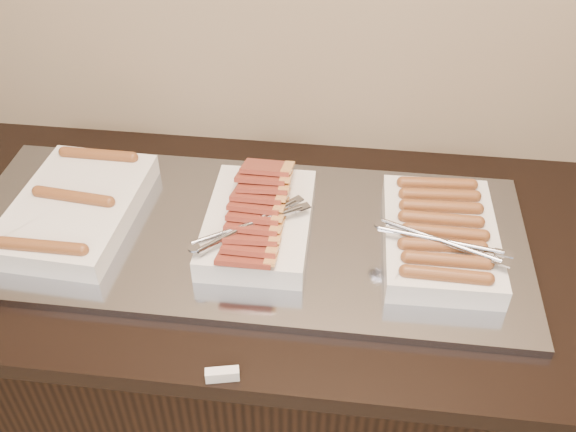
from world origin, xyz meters
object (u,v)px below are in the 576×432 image
object	(u,v)px
counter	(259,365)
warming_tray	(242,234)
dish_left	(76,207)
dish_right	(440,236)
dish_center	(258,220)

from	to	relation	value
counter	warming_tray	size ratio (longest dim) A/B	1.72
warming_tray	dish_left	xyz separation A→B (m)	(-0.36, 0.00, 0.04)
counter	dish_right	size ratio (longest dim) A/B	6.00
counter	dish_right	bearing A→B (deg)	-0.65
dish_left	dish_right	size ratio (longest dim) A/B	1.11
dish_left	dish_center	xyz separation A→B (m)	(0.40, -0.00, 0.01)
dish_center	dish_right	bearing A→B (deg)	-0.62
counter	dish_right	distance (m)	0.63
warming_tray	dish_left	bearing A→B (deg)	180.00
warming_tray	dish_center	size ratio (longest dim) A/B	3.51
warming_tray	dish_center	xyz separation A→B (m)	(0.04, -0.00, 0.05)
dish_center	warming_tray	bearing A→B (deg)	172.11
counter	dish_center	world-z (taller)	dish_center
counter	dish_left	distance (m)	0.63
warming_tray	dish_right	world-z (taller)	dish_right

